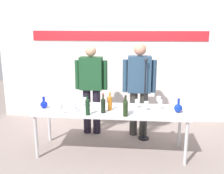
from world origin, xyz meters
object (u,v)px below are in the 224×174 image
object	(u,v)px
wine_glass_left_4	(74,104)
wine_bottle_3	(88,106)
presenter_right	(139,84)
decanter_blue_right	(178,108)
wine_glass_left_2	(85,100)
wine_glass_right_1	(146,104)
microphone_stand	(144,113)
display_table	(111,113)
wine_glass_left_3	(61,107)
wine_glass_left_1	(74,106)
wine_bottle_1	(125,106)
wine_bottle_2	(126,108)
wine_glass_right_3	(159,99)
wine_glass_right_0	(137,102)
presenter_left	(91,85)
wine_glass_left_0	(82,99)
wine_glass_right_2	(160,102)
wine_bottle_0	(103,105)
decanter_blue_left	(44,104)
wine_bottle_4	(110,102)

from	to	relation	value
wine_glass_left_4	wine_bottle_3	bearing A→B (deg)	-40.07
presenter_right	wine_bottle_3	bearing A→B (deg)	-126.50
decanter_blue_right	wine_glass_left_2	world-z (taller)	decanter_blue_right
wine_glass_right_1	microphone_stand	distance (m)	0.64
display_table	wine_glass_left_3	xyz separation A→B (m)	(-0.72, -0.29, 0.17)
decanter_blue_right	display_table	bearing A→B (deg)	177.85
presenter_right	wine_glass_left_1	bearing A→B (deg)	-136.96
wine_bottle_1	wine_bottle_3	size ratio (longest dim) A/B	0.91
wine_bottle_2	wine_bottle_1	bearing A→B (deg)	94.91
wine_bottle_3	wine_glass_right_3	xyz separation A→B (m)	(1.07, 0.58, -0.03)
decanter_blue_right	wine_glass_right_0	xyz separation A→B (m)	(-0.62, 0.14, 0.03)
wine_glass_right_0	wine_glass_left_4	bearing A→B (deg)	-169.89
wine_bottle_1	wine_glass_right_0	bearing A→B (deg)	59.93
wine_glass_left_2	display_table	bearing A→B (deg)	-9.64
microphone_stand	presenter_left	bearing A→B (deg)	169.25
wine_glass_left_4	wine_glass_left_0	bearing A→B (deg)	69.86
display_table	wine_glass_left_4	size ratio (longest dim) A/B	17.53
presenter_right	wine_glass_right_2	world-z (taller)	presenter_right
wine_bottle_2	wine_glass_left_0	world-z (taller)	wine_bottle_2
wine_glass_left_1	decanter_blue_right	bearing A→B (deg)	5.22
wine_bottle_3	wine_glass_right_3	bearing A→B (deg)	28.49
display_table	wine_glass_left_3	world-z (taller)	wine_glass_left_3
wine_bottle_3	wine_glass_left_3	world-z (taller)	wine_bottle_3
wine_glass_left_0	wine_glass_left_2	distance (m)	0.09
display_table	microphone_stand	bearing A→B (deg)	45.46
wine_bottle_1	microphone_stand	xyz separation A→B (m)	(0.31, 0.74, -0.36)
wine_glass_right_1	wine_bottle_3	bearing A→B (deg)	-161.61
presenter_right	wine_glass_left_3	bearing A→B (deg)	-138.46
display_table	wine_bottle_0	distance (m)	0.27
wine_bottle_0	wine_bottle_2	bearing A→B (deg)	-18.62
wine_glass_left_3	wine_glass_right_1	xyz separation A→B (m)	(1.26, 0.29, -0.02)
wine_glass_right_1	presenter_right	bearing A→B (deg)	98.40
wine_bottle_1	wine_bottle_3	xyz separation A→B (m)	(-0.54, -0.09, 0.02)
presenter_left	wine_glass_left_1	xyz separation A→B (m)	(-0.10, -0.91, -0.13)
microphone_stand	wine_glass_right_2	bearing A→B (deg)	-64.50
decanter_blue_left	wine_glass_right_2	size ratio (longest dim) A/B	1.22
decanter_blue_right	wine_bottle_3	world-z (taller)	wine_bottle_3
wine_glass_left_3	microphone_stand	distance (m)	1.55
wine_bottle_0	wine_glass_left_0	world-z (taller)	wine_bottle_0
wine_glass_right_0	microphone_stand	xyz separation A→B (m)	(0.13, 0.44, -0.34)
display_table	wine_glass_left_2	bearing A→B (deg)	170.36
wine_glass_right_0	wine_bottle_2	bearing A→B (deg)	-113.03
presenter_right	decanter_blue_right	bearing A→B (deg)	-52.71
wine_glass_right_2	wine_bottle_2	bearing A→B (deg)	-145.45
wine_glass_left_3	wine_glass_right_3	xyz separation A→B (m)	(1.47, 0.59, -0.01)
decanter_blue_left	wine_glass_left_2	distance (m)	0.65
presenter_left	wine_bottle_4	distance (m)	0.88
wine_glass_left_1	wine_glass_right_2	xyz separation A→B (m)	(1.30, 0.26, 0.02)
presenter_right	wine_glass_right_1	distance (m)	0.75
wine_glass_right_3	wine_bottle_2	bearing A→B (deg)	-131.70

